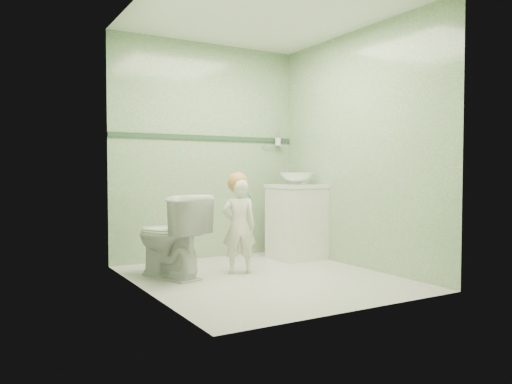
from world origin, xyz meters
TOP-DOWN VIEW (x-y plane):
  - ground at (0.00, 0.00)m, footprint 2.50×2.50m
  - room_shell at (0.00, 0.00)m, footprint 2.50×2.54m
  - trim_stripe at (0.00, 1.24)m, footprint 2.20×0.02m
  - vanity at (0.84, 0.70)m, footprint 0.52×0.50m
  - counter at (0.84, 0.70)m, footprint 0.54×0.52m
  - basin at (0.84, 0.70)m, footprint 0.37×0.37m
  - faucet at (0.84, 0.89)m, footprint 0.03×0.13m
  - cup_holder at (0.89, 1.18)m, footprint 0.26×0.07m
  - toilet at (-0.74, 0.45)m, footprint 0.64×0.85m
  - toddler at (-0.10, 0.30)m, footprint 0.38×0.31m
  - hair_cap at (-0.10, 0.33)m, footprint 0.20×0.20m
  - teal_toothbrush at (-0.07, 0.16)m, footprint 0.11×0.14m

SIDE VIEW (x-z plane):
  - ground at x=0.00m, z-range 0.00..0.00m
  - toilet at x=-0.74m, z-range 0.00..0.76m
  - vanity at x=0.84m, z-range 0.00..0.80m
  - toddler at x=-0.10m, z-range 0.00..0.90m
  - teal_toothbrush at x=-0.07m, z-range 0.70..0.78m
  - counter at x=0.84m, z-range 0.79..0.83m
  - hair_cap at x=-0.10m, z-range 0.76..0.96m
  - basin at x=0.84m, z-range 0.83..0.96m
  - faucet at x=0.84m, z-range 0.88..1.06m
  - room_shell at x=0.00m, z-range 0.00..2.40m
  - cup_holder at x=0.89m, z-range 1.22..1.43m
  - trim_stripe at x=0.00m, z-range 1.33..1.38m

